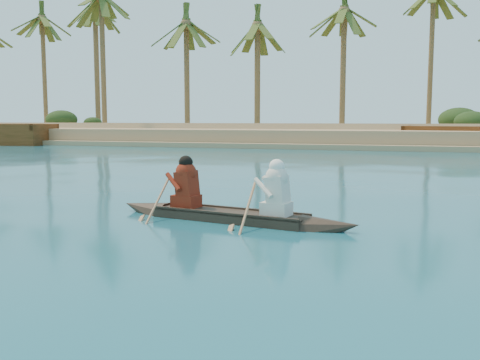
% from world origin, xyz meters
% --- Properties ---
extents(sandy_embankment, '(150.00, 51.00, 1.50)m').
position_xyz_m(sandy_embankment, '(0.00, 46.89, 0.53)').
color(sandy_embankment, tan).
rests_on(sandy_embankment, ground).
extents(palm_grove, '(110.00, 14.00, 16.00)m').
position_xyz_m(palm_grove, '(0.00, 35.00, 8.00)').
color(palm_grove, '#384A1A').
rests_on(palm_grove, ground).
extents(shrub_cluster, '(100.00, 6.00, 2.40)m').
position_xyz_m(shrub_cluster, '(0.00, 31.50, 1.20)').
color(shrub_cluster, black).
rests_on(shrub_cluster, ground).
extents(canoe, '(5.67, 1.79, 1.55)m').
position_xyz_m(canoe, '(-8.00, -4.00, 0.30)').
color(canoe, '#34251C').
rests_on(canoe, ground).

